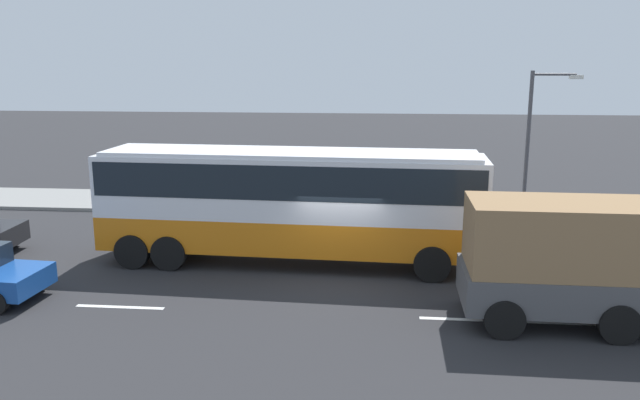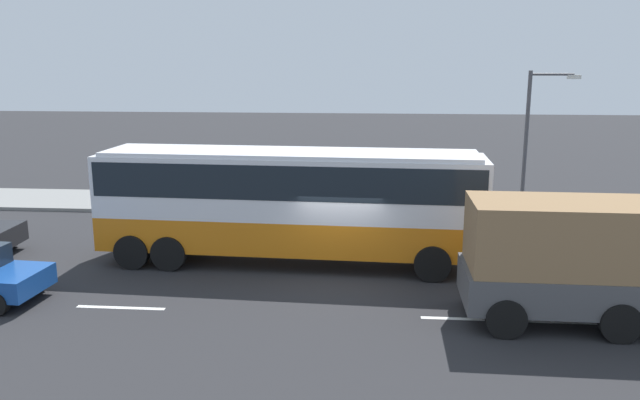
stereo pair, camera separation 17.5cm
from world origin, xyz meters
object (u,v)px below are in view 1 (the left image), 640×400
Objects in this scene: coach_bus at (290,195)px; pedestrian_near_curb at (294,188)px; pedestrian_at_crossing at (371,185)px; street_lamp at (535,131)px; cargo_truck at (611,260)px.

pedestrian_near_curb is at bearing 99.13° from coach_bus.
coach_bus is 8.55m from pedestrian_at_crossing.
coach_bus is 2.08× the size of street_lamp.
pedestrian_at_crossing is at bearing 174.30° from pedestrian_near_curb.
cargo_truck is 1.26× the size of street_lamp.
coach_bus is 7.94× the size of pedestrian_at_crossing.
coach_bus reaches higher than pedestrian_at_crossing.
cargo_truck is 4.41× the size of pedestrian_near_curb.
street_lamp is (6.56, -1.29, 2.59)m from pedestrian_at_crossing.
cargo_truck is at bearing -132.25° from pedestrian_at_crossing.
cargo_truck is 4.83× the size of pedestrian_at_crossing.
cargo_truck is at bearing -93.13° from street_lamp.
pedestrian_near_curb is at bearing -180.00° from street_lamp.
street_lamp is (0.59, 10.87, 1.95)m from cargo_truck.
pedestrian_at_crossing is at bearing 117.00° from cargo_truck.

